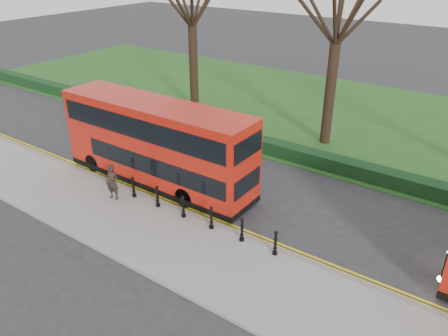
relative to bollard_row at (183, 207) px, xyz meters
The scene contains 11 objects.
ground 1.54m from the bollard_row, 104.97° to the left, with size 120.00×120.00×0.00m, color #28282B.
pavement 1.78m from the bollard_row, 102.34° to the right, with size 60.00×4.00×0.15m, color gray.
kerb 0.76m from the bollard_row, 135.88° to the left, with size 60.00×0.25×0.16m, color slate.
grass_verge 16.37m from the bollard_row, 91.26° to the left, with size 60.00×18.00×0.06m, color #1C4E1A.
hedge 8.16m from the bollard_row, 92.54° to the left, with size 60.00×0.90×0.80m, color black.
yellow_line_outer 0.98m from the bollard_row, 119.04° to the left, with size 60.00×0.10×0.01m, color yellow.
yellow_line_inner 1.13m from the bollard_row, 113.01° to the left, with size 60.00×0.10×0.01m, color yellow.
tree_mid 13.51m from the bollard_row, 81.78° to the left, with size 6.87×6.87×10.74m.
bollard_row is the anchor object (origin of this frame).
bus_lead 4.02m from the bollard_row, 149.01° to the left, with size 10.45×2.40×4.15m.
pedestrian 3.72m from the bollard_row, behind, with size 0.62×0.41×1.71m, color black.
Camera 1 is at (10.92, -13.41, 10.62)m, focal length 35.00 mm.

